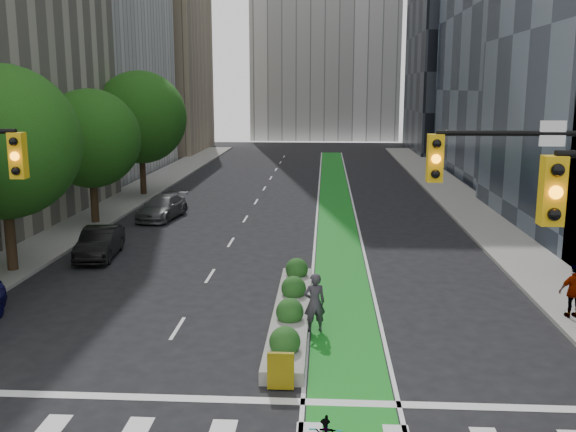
# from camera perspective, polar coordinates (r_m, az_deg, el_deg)

# --- Properties ---
(ground) EXTENTS (160.00, 160.00, 0.00)m
(ground) POSITION_cam_1_polar(r_m,az_deg,el_deg) (15.91, -5.67, -17.95)
(ground) COLOR black
(ground) RESTS_ON ground
(sidewalk_left) EXTENTS (3.60, 90.00, 0.15)m
(sidewalk_left) POSITION_cam_1_polar(r_m,az_deg,el_deg) (41.89, -16.36, 0.27)
(sidewalk_left) COLOR gray
(sidewalk_left) RESTS_ON ground
(sidewalk_right) EXTENTS (3.60, 90.00, 0.15)m
(sidewalk_right) POSITION_cam_1_polar(r_m,az_deg,el_deg) (40.57, 16.85, -0.11)
(sidewalk_right) COLOR gray
(sidewalk_right) RESTS_ON ground
(bike_lane_paint) EXTENTS (2.20, 70.00, 0.01)m
(bike_lane_paint) POSITION_cam_1_polar(r_m,az_deg,el_deg) (44.38, 4.22, 1.21)
(bike_lane_paint) COLOR #17821E
(bike_lane_paint) RESTS_ON ground
(building_tan_far) EXTENTS (14.00, 16.00, 26.00)m
(building_tan_far) POSITION_cam_1_polar(r_m,az_deg,el_deg) (82.92, -12.65, 14.66)
(building_tan_far) COLOR tan
(building_tan_far) RESTS_ON ground
(building_dark_end) EXTENTS (14.00, 18.00, 28.00)m
(building_dark_end) POSITION_cam_1_polar(r_m,az_deg,el_deg) (83.82, 16.13, 15.14)
(building_dark_end) COLOR black
(building_dark_end) RESTS_ON ground
(tree_mid) EXTENTS (6.40, 6.40, 8.78)m
(tree_mid) POSITION_cam_1_polar(r_m,az_deg,el_deg) (29.02, -24.07, 6.00)
(tree_mid) COLOR black
(tree_mid) RESTS_ON ground
(tree_midfar) EXTENTS (5.60, 5.60, 7.76)m
(tree_midfar) POSITION_cam_1_polar(r_m,az_deg,el_deg) (38.20, -17.13, 6.58)
(tree_midfar) COLOR black
(tree_midfar) RESTS_ON ground
(tree_far) EXTENTS (6.60, 6.60, 9.00)m
(tree_far) POSITION_cam_1_polar(r_m,az_deg,el_deg) (47.64, -12.99, 8.53)
(tree_far) COLOR black
(tree_far) RESTS_ON ground
(median_planter) EXTENTS (1.20, 10.26, 1.10)m
(median_planter) POSITION_cam_1_polar(r_m,az_deg,el_deg) (22.03, 0.31, -8.29)
(median_planter) COLOR gray
(median_planter) RESTS_ON ground
(cyclist) EXTENTS (0.82, 0.65, 1.96)m
(cyclist) POSITION_cam_1_polar(r_m,az_deg,el_deg) (20.83, 2.37, -7.70)
(cyclist) COLOR #36313B
(cyclist) RESTS_ON ground
(parked_car_left_mid) EXTENTS (1.95, 4.43, 1.42)m
(parked_car_left_mid) POSITION_cam_1_polar(r_m,az_deg,el_deg) (31.03, -16.39, -2.30)
(parked_car_left_mid) COLOR black
(parked_car_left_mid) RESTS_ON ground
(parked_car_left_far) EXTENTS (2.54, 4.96, 1.38)m
(parked_car_left_far) POSITION_cam_1_polar(r_m,az_deg,el_deg) (39.42, -11.12, 0.75)
(parked_car_left_far) COLOR #4F5254
(parked_car_left_far) RESTS_ON ground
(pedestrian_far) EXTENTS (1.11, 0.56, 1.83)m
(pedestrian_far) POSITION_cam_1_polar(r_m,az_deg,el_deg) (23.70, 24.12, -6.13)
(pedestrian_far) COLOR gray
(pedestrian_far) RESTS_ON sidewalk_right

